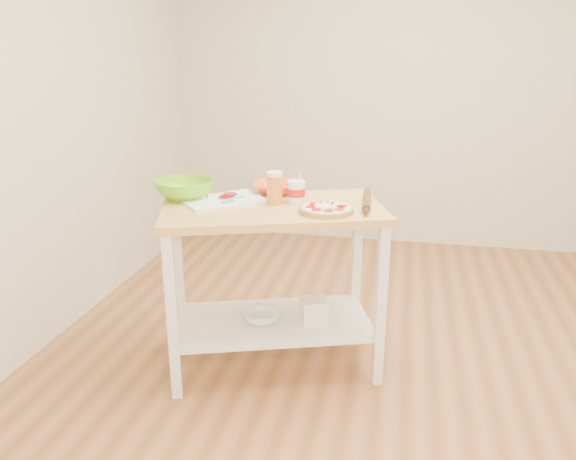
# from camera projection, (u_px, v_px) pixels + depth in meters

# --- Properties ---
(room_shell) EXTENTS (4.04, 4.54, 2.74)m
(room_shell) POSITION_uv_depth(u_px,v_px,m) (409.00, 120.00, 2.56)
(room_shell) COLOR #A66A3D
(room_shell) RESTS_ON ground
(prep_island) EXTENTS (1.25, 0.93, 0.90)m
(prep_island) POSITION_uv_depth(u_px,v_px,m) (273.00, 253.00, 2.91)
(prep_island) COLOR #DAAA59
(prep_island) RESTS_ON ground
(pizza) EXTENTS (0.27, 0.27, 0.04)m
(pizza) POSITION_uv_depth(u_px,v_px,m) (326.00, 209.00, 2.73)
(pizza) COLOR tan
(pizza) RESTS_ON prep_island
(cutting_board) EXTENTS (0.50, 0.49, 0.04)m
(cutting_board) POSITION_uv_depth(u_px,v_px,m) (222.00, 200.00, 2.93)
(cutting_board) COLOR white
(cutting_board) RESTS_ON prep_island
(spatula) EXTENTS (0.09, 0.15, 0.01)m
(spatula) POSITION_uv_depth(u_px,v_px,m) (232.00, 199.00, 2.90)
(spatula) COLOR #37B6AB
(spatula) RESTS_ON cutting_board
(knife) EXTENTS (0.22, 0.19, 0.01)m
(knife) POSITION_uv_depth(u_px,v_px,m) (197.00, 195.00, 2.98)
(knife) COLOR silver
(knife) RESTS_ON cutting_board
(orange_bowl) EXTENTS (0.26, 0.26, 0.06)m
(orange_bowl) POSITION_uv_depth(u_px,v_px,m) (275.00, 188.00, 3.08)
(orange_bowl) COLOR #FF4E22
(orange_bowl) RESTS_ON prep_island
(green_bowl) EXTENTS (0.38, 0.38, 0.10)m
(green_bowl) POSITION_uv_depth(u_px,v_px,m) (185.00, 189.00, 2.97)
(green_bowl) COLOR #6BC317
(green_bowl) RESTS_ON prep_island
(beer_pint) EXTENTS (0.08, 0.08, 0.17)m
(beer_pint) POSITION_uv_depth(u_px,v_px,m) (275.00, 188.00, 2.85)
(beer_pint) COLOR orange
(beer_pint) RESTS_ON prep_island
(yogurt_tub) EXTENTS (0.10, 0.10, 0.21)m
(yogurt_tub) POSITION_uv_depth(u_px,v_px,m) (296.00, 192.00, 2.88)
(yogurt_tub) COLOR white
(yogurt_tub) RESTS_ON prep_island
(rolling_pin) EXTENTS (0.06, 0.36, 0.04)m
(rolling_pin) POSITION_uv_depth(u_px,v_px,m) (367.00, 200.00, 2.86)
(rolling_pin) COLOR #563213
(rolling_pin) RESTS_ON prep_island
(shelf_glass_bowl) EXTENTS (0.24, 0.24, 0.06)m
(shelf_glass_bowl) POSITION_uv_depth(u_px,v_px,m) (262.00, 316.00, 3.01)
(shelf_glass_bowl) COLOR silver
(shelf_glass_bowl) RESTS_ON prep_island
(shelf_bin) EXTENTS (0.16, 0.16, 0.13)m
(shelf_bin) POSITION_uv_depth(u_px,v_px,m) (314.00, 310.00, 3.00)
(shelf_bin) COLOR white
(shelf_bin) RESTS_ON prep_island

